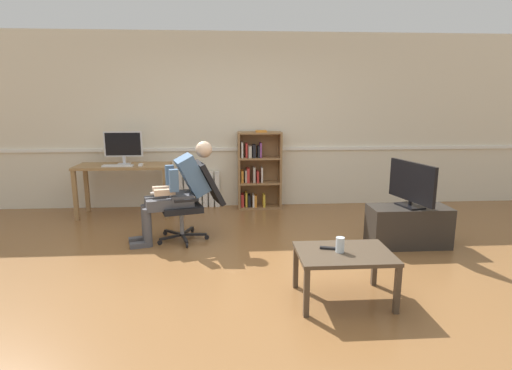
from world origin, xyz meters
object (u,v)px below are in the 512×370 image
(drinking_glass, at_px, (340,245))
(computer_mouse, at_px, (141,165))
(computer_desk, at_px, (124,172))
(person_seated, at_px, (179,189))
(tv_stand, at_px, (408,226))
(coffee_table, at_px, (344,258))
(radiator, at_px, (196,189))
(office_chair, at_px, (194,198))
(spare_remote, at_px, (329,248))
(keyboard, at_px, (118,166))
(imac_monitor, at_px, (123,145))
(bookshelf, at_px, (257,171))
(tv_screen, at_px, (412,184))

(drinking_glass, bearing_deg, computer_mouse, 128.71)
(computer_mouse, relative_size, drinking_glass, 0.77)
(computer_desk, relative_size, person_seated, 1.12)
(computer_desk, bearing_deg, tv_stand, -23.38)
(computer_mouse, height_order, coffee_table, computer_mouse)
(person_seated, xyz_separation_m, drinking_glass, (1.52, -1.65, -0.15))
(radiator, xyz_separation_m, coffee_table, (1.49, -3.23, 0.10))
(office_chair, distance_m, tv_stand, 2.57)
(computer_desk, bearing_deg, radiator, 21.04)
(computer_mouse, relative_size, spare_remote, 0.67)
(person_seated, bearing_deg, keyboard, -153.20)
(imac_monitor, height_order, spare_remote, imac_monitor)
(bookshelf, height_order, spare_remote, bookshelf)
(bookshelf, bearing_deg, drinking_glass, -81.33)
(computer_mouse, xyz_separation_m, coffee_table, (2.22, -2.72, -0.39))
(radiator, xyz_separation_m, tv_screen, (2.62, -1.96, 0.46))
(tv_stand, relative_size, coffee_table, 1.16)
(tv_stand, distance_m, tv_screen, 0.51)
(imac_monitor, distance_m, radiator, 1.30)
(imac_monitor, relative_size, bookshelf, 0.45)
(spare_remote, bearing_deg, computer_desk, 56.83)
(keyboard, bearing_deg, tv_screen, -21.25)
(bookshelf, bearing_deg, computer_desk, -171.59)
(tv_stand, bearing_deg, radiator, 143.18)
(imac_monitor, distance_m, person_seated, 1.62)
(keyboard, relative_size, tv_stand, 0.47)
(office_chair, height_order, tv_stand, office_chair)
(office_chair, xyz_separation_m, drinking_glass, (1.35, -1.70, -0.02))
(computer_desk, xyz_separation_m, keyboard, (-0.04, -0.14, 0.12))
(radiator, bearing_deg, computer_mouse, -145.28)
(computer_desk, height_order, tv_stand, computer_desk)
(keyboard, bearing_deg, drinking_glass, -47.21)
(radiator, xyz_separation_m, spare_remote, (1.37, -3.16, 0.16))
(drinking_glass, bearing_deg, tv_screen, 47.35)
(computer_desk, distance_m, office_chair, 1.60)
(keyboard, bearing_deg, coffee_table, -46.68)
(person_seated, height_order, drinking_glass, person_seated)
(radiator, height_order, tv_stand, radiator)
(computer_desk, xyz_separation_m, office_chair, (1.11, -1.14, -0.12))
(computer_mouse, bearing_deg, imac_monitor, 144.70)
(drinking_glass, bearing_deg, spare_remote, 135.54)
(imac_monitor, distance_m, office_chair, 1.73)
(office_chair, bearing_deg, drinking_glass, 22.35)
(bookshelf, relative_size, person_seated, 1.02)
(imac_monitor, distance_m, coffee_table, 3.90)
(person_seated, bearing_deg, office_chair, 90.00)
(bookshelf, bearing_deg, imac_monitor, -173.79)
(imac_monitor, height_order, drinking_glass, imac_monitor)
(keyboard, bearing_deg, person_seated, -47.09)
(spare_remote, bearing_deg, drinking_glass, -118.37)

